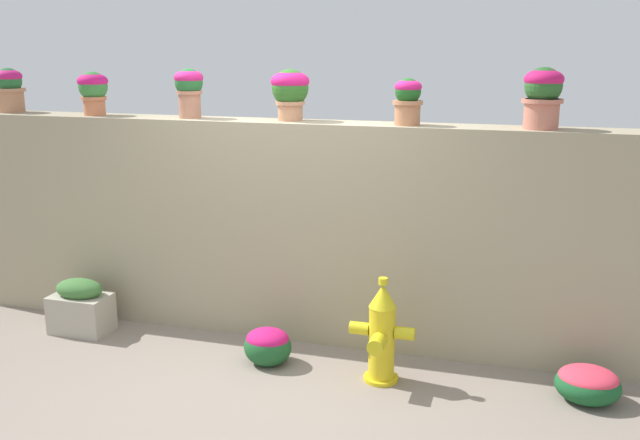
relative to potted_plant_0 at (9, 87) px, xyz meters
The scene contains 12 objects.
ground_plane 3.64m from the potted_plant_0, 18.89° to the right, with size 24.00×24.00×0.00m, color gray.
stone_wall 3.05m from the potted_plant_0, ahead, with size 6.41×0.42×1.86m, color tan.
potted_plant_0 is the anchor object (origin of this frame).
potted_plant_1 0.93m from the potted_plant_0, ahead, with size 0.27×0.27×0.38m.
potted_plant_2 1.86m from the potted_plant_0, ahead, with size 0.25×0.25×0.42m.
potted_plant_3 2.76m from the potted_plant_0, ahead, with size 0.32×0.32×0.42m.
potted_plant_4 3.75m from the potted_plant_0, ahead, with size 0.23×0.23×0.36m.
potted_plant_5 4.74m from the potted_plant_0, ahead, with size 0.30×0.30×0.45m.
fire_hydrant 4.16m from the potted_plant_0, 11.16° to the right, with size 0.49×0.39×0.81m.
flower_bush_left 5.57m from the potted_plant_0, ahead, with size 0.46×0.41×0.26m.
flower_bush_right 3.47m from the potted_plant_0, 13.97° to the right, with size 0.38×0.34×0.30m.
planter_box 2.18m from the potted_plant_0, 29.73° to the right, with size 0.51×0.33×0.49m.
Camera 1 is at (1.82, -4.47, 2.43)m, focal length 38.81 mm.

